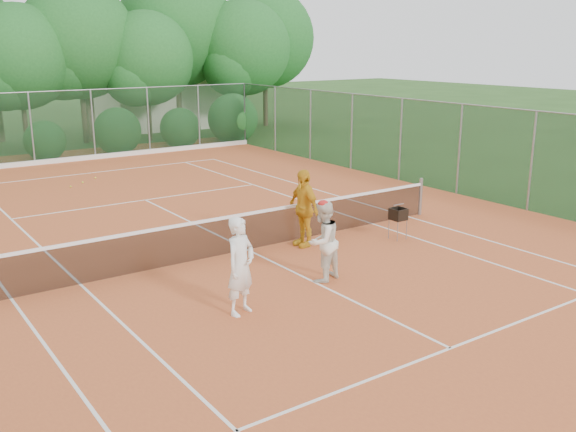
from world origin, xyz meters
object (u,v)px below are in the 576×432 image
object	(u,v)px
player_white	(241,266)
player_center_grp	(323,241)
player_yellow	(303,208)
ball_hopper	(398,215)

from	to	relation	value
player_white	player_center_grp	distance (m)	2.37
player_center_grp	player_yellow	bearing A→B (deg)	63.19
player_white	player_yellow	xyz separation A→B (m)	(3.43, 2.71, 0.04)
player_center_grp	ball_hopper	bearing A→B (deg)	20.09
player_white	player_yellow	world-z (taller)	player_yellow
player_center_grp	ball_hopper	distance (m)	3.67
player_white	ball_hopper	xyz separation A→B (m)	(5.75, 1.76, -0.28)
player_yellow	ball_hopper	xyz separation A→B (m)	(2.33, -0.95, -0.32)
player_yellow	ball_hopper	size ratio (longest dim) A/B	2.37
player_yellow	ball_hopper	world-z (taller)	player_yellow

